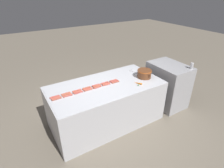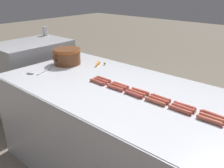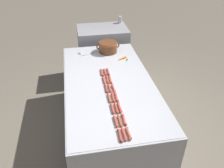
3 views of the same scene
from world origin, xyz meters
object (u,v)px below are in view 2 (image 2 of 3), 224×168
Objects in this scene: hot_dog_5 at (115,88)px; hot_dog_11 at (136,92)px; hot_dog_4 at (133,94)px; hot_dog_19 at (121,85)px; hot_dog_17 at (161,98)px; hot_dog_12 at (118,86)px; hot_dog_8 at (212,118)px; hot_dog_1 at (209,120)px; serving_spoon at (35,72)px; hot_dog_13 at (101,81)px; hot_dog_15 at (213,115)px; hot_dog_10 at (159,100)px; hot_dog_16 at (185,106)px; bean_pot at (67,55)px; back_cabinet at (36,79)px; hot_dog_18 at (140,91)px; hot_dog_9 at (183,108)px; hot_dog_20 at (104,79)px; hot_dog_3 at (155,102)px; hot_dog_2 at (180,110)px; soda_can at (45,31)px; carrot at (97,64)px; hot_dog_6 at (97,82)px.

hot_dog_5 and hot_dog_11 have the same top height.
hot_dog_4 is 0.20m from hot_dog_19.
hot_dog_11 is 0.19m from hot_dog_17.
hot_dog_8 is at bearing -90.24° from hot_dog_12.
hot_dog_1 and hot_dog_5 have the same top height.
hot_dog_11 is 1.00× the size of hot_dog_17.
hot_dog_5 is 0.84m from serving_spoon.
hot_dog_15 is at bearing -87.40° from hot_dog_13.
hot_dog_10 is at bearing 83.22° from hot_dog_1.
hot_dog_4 is 0.38m from hot_dog_16.
hot_dog_19 is at bearing 87.11° from hot_dog_8.
bean_pot is at bearing 82.48° from hot_dog_19.
back_cabinet reaches higher than hot_dog_10.
hot_dog_4 is at bearing 103.34° from hot_dog_10.
hot_dog_18 is (-0.00, 0.56, 0.00)m from hot_dog_15.
hot_dog_4 is 0.64× the size of serving_spoon.
hot_dog_9 is 1.00× the size of hot_dog_10.
hot_dog_20 is (0.04, 0.96, 0.00)m from hot_dog_8.
hot_dog_12 is 1.00× the size of hot_dog_20.
hot_dog_15 is 0.95m from hot_dog_20.
hot_dog_3 is 1.00× the size of hot_dog_4.
hot_dog_12 is (0.04, 0.56, 0.00)m from hot_dog_2.
hot_dog_9 is at bearing 88.90° from hot_dog_8.
hot_dog_18 is 1.35× the size of soda_can.
hot_dog_10 is at bearing -108.21° from carrot.
hot_dog_3 is 0.20m from hot_dog_11.
serving_spoon is at bearing 111.08° from hot_dog_13.
hot_dog_13 is 1.00× the size of hot_dog_15.
bean_pot is at bearing 73.36° from hot_dog_6.
hot_dog_13 and hot_dog_18 have the same top height.
hot_dog_2 is at bearing -96.06° from hot_dog_20.
hot_dog_10 is 1.00× the size of hot_dog_19.
carrot is at bearing 60.43° from hot_dog_12.
hot_dog_9 is at bearing -105.25° from carrot.
hot_dog_8 is at bearing -101.92° from soda_can.
hot_dog_1 and hot_dog_20 have the same top height.
hot_dog_9 is 0.19m from hot_dog_15.
serving_spoon is 2.11× the size of soda_can.
hot_dog_15 is 0.56m from hot_dog_18.
bean_pot reaches higher than hot_dog_9.
hot_dog_15 and hot_dog_18 have the same top height.
hot_dog_10 is (0.04, -0.00, 0.00)m from hot_dog_3.
bean_pot reaches higher than hot_dog_16.
hot_dog_17 is 0.64× the size of serving_spoon.
hot_dog_18 is at bearing 89.87° from hot_dog_17.
carrot reaches higher than hot_dog_18.
hot_dog_9 is at bearing -95.88° from bean_pot.
carrot is (0.26, 0.53, 0.00)m from hot_dog_19.
soda_can is at bearing 78.08° from hot_dog_8.
hot_dog_9 is at bearing -86.61° from hot_dog_6.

